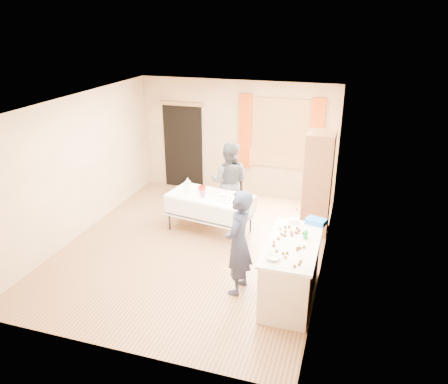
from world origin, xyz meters
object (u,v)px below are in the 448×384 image
(counter, at_px, (291,271))
(party_table, at_px, (210,210))
(cabinet, at_px, (318,183))
(woman, at_px, (229,182))
(chair, at_px, (228,198))
(girl, at_px, (239,243))

(counter, height_order, party_table, counter)
(party_table, bearing_deg, cabinet, 27.50)
(counter, xyz_separation_m, woman, (-1.63, 2.32, 0.36))
(cabinet, relative_size, woman, 1.21)
(counter, height_order, chair, chair)
(counter, relative_size, woman, 0.95)
(party_table, relative_size, girl, 1.04)
(cabinet, bearing_deg, party_table, -162.10)
(cabinet, xyz_separation_m, girl, (-0.88, -2.36, -0.16))
(girl, bearing_deg, party_table, -143.41)
(cabinet, xyz_separation_m, counter, (-0.10, -2.31, -0.52))
(chair, distance_m, girl, 2.85)
(cabinet, relative_size, party_table, 1.15)
(cabinet, bearing_deg, counter, -92.48)
(cabinet, distance_m, chair, 1.96)
(party_table, relative_size, woman, 1.05)
(girl, bearing_deg, counter, 99.13)
(woman, bearing_deg, cabinet, 175.78)
(party_table, xyz_separation_m, chair, (0.10, 0.91, -0.12))
(counter, distance_m, chair, 3.12)
(party_table, bearing_deg, woman, 82.38)
(girl, xyz_separation_m, woman, (-0.85, 2.37, -0.00))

